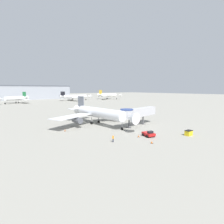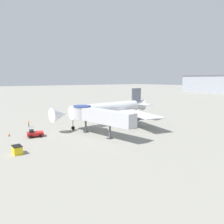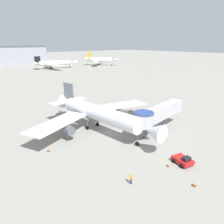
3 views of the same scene
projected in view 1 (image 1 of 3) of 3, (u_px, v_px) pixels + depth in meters
ground_plane at (105, 126)px, 59.54m from camera, size 800.00×800.00×0.00m
main_airplane at (98, 113)px, 60.99m from camera, size 34.14×31.39×9.58m
jet_bridge at (137, 113)px, 58.74m from camera, size 17.37×5.55×6.16m
pushback_tug_red at (149, 134)px, 45.92m from camera, size 3.08×3.73×1.61m
service_container_yellow at (189, 133)px, 46.91m from camera, size 2.15×1.40×1.39m
traffic_cone_port_wing at (65, 130)px, 51.56m from camera, size 0.45×0.45×0.74m
traffic_cone_apron_front at (152, 142)px, 40.14m from camera, size 0.51×0.51×0.83m
traffic_cone_near_nose at (139, 136)px, 45.33m from camera, size 0.44×0.44×0.74m
ground_crew_marshaller at (113, 138)px, 40.97m from camera, size 0.38×0.36×1.74m
background_jet_gold_tail at (108, 95)px, 208.16m from camera, size 26.97×25.52×10.94m
background_jet_green_tail at (15, 98)px, 148.69m from camera, size 25.46×27.35×9.75m
background_jet_black_tail at (75, 97)px, 185.52m from camera, size 33.31×35.55×9.61m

